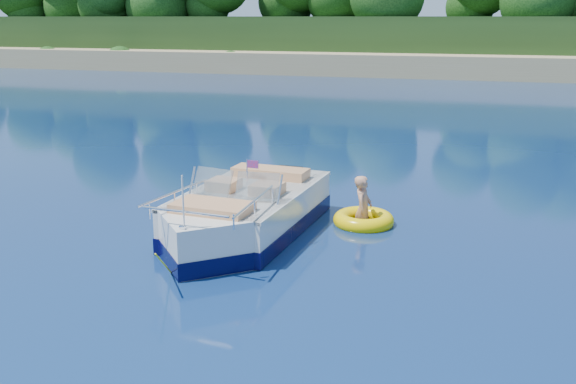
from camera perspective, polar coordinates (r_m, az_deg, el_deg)
name	(u,v)px	position (r m, az deg, el deg)	size (l,w,h in m)	color
ground	(188,258)	(11.09, -8.88, -5.82)	(160.00, 160.00, 0.00)	#09153F
shoreline	(443,45)	(73.26, 13.60, 12.55)	(170.00, 59.00, 6.00)	#9C885A
motorboat	(243,217)	(11.97, -4.04, -2.24)	(2.26, 5.63, 1.87)	silver
tow_tube	(364,220)	(12.77, 6.73, -2.49)	(1.25, 1.25, 0.32)	yellow
boy	(363,223)	(12.85, 6.66, -2.76)	(0.52, 0.34, 1.44)	tan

